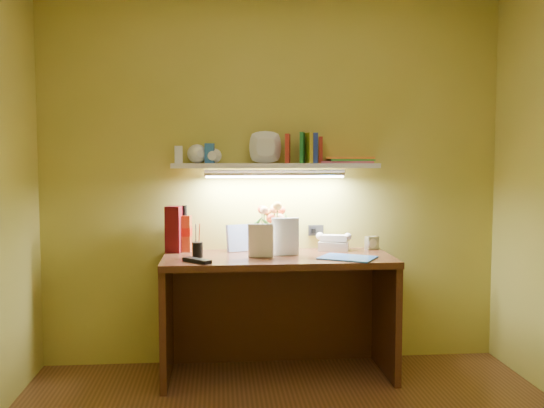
# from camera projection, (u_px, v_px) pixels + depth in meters

# --- Properties ---
(desk) EXTENTS (1.40, 0.60, 0.75)m
(desk) POSITION_uv_depth(u_px,v_px,m) (278.00, 316.00, 3.73)
(desk) COLOR #3A1C10
(desk) RESTS_ON ground
(flower_bouquet) EXTENTS (0.23, 0.23, 0.31)m
(flower_bouquet) POSITION_uv_depth(u_px,v_px,m) (273.00, 227.00, 3.88)
(flower_bouquet) COLOR #0D1233
(flower_bouquet) RESTS_ON desk
(telephone) EXTENTS (0.22, 0.19, 0.11)m
(telephone) POSITION_uv_depth(u_px,v_px,m) (334.00, 241.00, 3.93)
(telephone) COLOR white
(telephone) RESTS_ON desk
(desk_clock) EXTENTS (0.10, 0.07, 0.09)m
(desk_clock) POSITION_uv_depth(u_px,v_px,m) (372.00, 243.00, 3.96)
(desk_clock) COLOR #B6B6BA
(desk_clock) RESTS_ON desk
(whisky_bottle) EXTENTS (0.09, 0.09, 0.30)m
(whisky_bottle) POSITION_uv_depth(u_px,v_px,m) (185.00, 228.00, 3.87)
(whisky_bottle) COLOR #C3401C
(whisky_bottle) RESTS_ON desk
(whisky_box) EXTENTS (0.11, 0.11, 0.29)m
(whisky_box) POSITION_uv_depth(u_px,v_px,m) (174.00, 229.00, 3.84)
(whisky_box) COLOR #560A10
(whisky_box) RESTS_ON desk
(pen_cup) EXTENTS (0.08, 0.08, 0.16)m
(pen_cup) POSITION_uv_depth(u_px,v_px,m) (197.00, 245.00, 3.64)
(pen_cup) COLOR black
(pen_cup) RESTS_ON desk
(art_card) EXTENTS (0.17, 0.10, 0.17)m
(art_card) POSITION_uv_depth(u_px,v_px,m) (240.00, 238.00, 3.88)
(art_card) COLOR white
(art_card) RESTS_ON desk
(tv_remote) EXTENTS (0.17, 0.18, 0.02)m
(tv_remote) POSITION_uv_depth(u_px,v_px,m) (197.00, 260.00, 3.47)
(tv_remote) COLOR black
(tv_remote) RESTS_ON desk
(blue_folder) EXTENTS (0.39, 0.36, 0.01)m
(blue_folder) POSITION_uv_depth(u_px,v_px,m) (348.00, 258.00, 3.61)
(blue_folder) COLOR blue
(blue_folder) RESTS_ON desk
(desk_book_a) EXTENTS (0.15, 0.05, 0.20)m
(desk_book_a) POSITION_uv_depth(u_px,v_px,m) (248.00, 241.00, 3.64)
(desk_book_a) COLOR white
(desk_book_a) RESTS_ON desk
(desk_book_b) EXTENTS (0.17, 0.03, 0.23)m
(desk_book_b) POSITION_uv_depth(u_px,v_px,m) (272.00, 237.00, 3.69)
(desk_book_b) COLOR white
(desk_book_b) RESTS_ON desk
(wall_shelf) EXTENTS (1.31, 0.33, 0.23)m
(wall_shelf) POSITION_uv_depth(u_px,v_px,m) (279.00, 160.00, 3.85)
(wall_shelf) COLOR white
(wall_shelf) RESTS_ON ground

